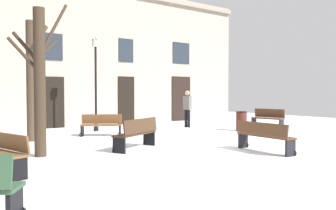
# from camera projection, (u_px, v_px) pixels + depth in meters

# --- Properties ---
(ground_plane) EXTENTS (31.12, 31.12, 0.00)m
(ground_plane) POSITION_uv_depth(u_px,v_px,m) (197.00, 145.00, 10.87)
(ground_plane) COLOR white
(building_facade) EXTENTS (19.45, 0.60, 7.45)m
(building_facade) POSITION_uv_depth(u_px,v_px,m) (94.00, 54.00, 17.64)
(building_facade) COLOR tan
(building_facade) RESTS_ON ground
(tree_near_facade) EXTENTS (1.07, 2.34, 4.33)m
(tree_near_facade) POSITION_uv_depth(u_px,v_px,m) (32.00, 75.00, 11.85)
(tree_near_facade) COLOR #423326
(tree_near_facade) RESTS_ON ground
(tree_right_of_center) EXTENTS (1.63, 1.73, 4.22)m
(tree_right_of_center) POSITION_uv_depth(u_px,v_px,m) (39.00, 78.00, 8.94)
(tree_right_of_center) COLOR #382B1E
(tree_right_of_center) RESTS_ON ground
(streetlamp) EXTENTS (0.30, 0.30, 4.18)m
(streetlamp) POSITION_uv_depth(u_px,v_px,m) (96.00, 74.00, 14.95)
(streetlamp) COLOR black
(streetlamp) RESTS_ON ground
(litter_bin) EXTENTS (0.50, 0.50, 0.87)m
(litter_bin) POSITION_uv_depth(u_px,v_px,m) (241.00, 121.00, 15.17)
(litter_bin) COLOR #4C1E19
(litter_bin) RESTS_ON ground
(bench_near_lamp) EXTENTS (1.62, 1.26, 0.85)m
(bench_near_lamp) POSITION_uv_depth(u_px,v_px,m) (101.00, 125.00, 13.33)
(bench_near_lamp) COLOR brown
(bench_near_lamp) RESTS_ON ground
(bench_near_center_tree) EXTENTS (0.48, 1.88, 0.86)m
(bench_near_center_tree) POSITION_uv_depth(u_px,v_px,m) (264.00, 136.00, 9.63)
(bench_near_center_tree) COLOR #51331E
(bench_near_center_tree) RESTS_ON ground
(bench_far_corner) EXTENTS (0.75, 1.66, 0.93)m
(bench_far_corner) POSITION_uv_depth(u_px,v_px,m) (268.00, 118.00, 16.47)
(bench_far_corner) COLOR #51331E
(bench_far_corner) RESTS_ON ground
(bench_facing_shops) EXTENTS (1.81, 1.25, 0.93)m
(bench_facing_shops) POSITION_uv_depth(u_px,v_px,m) (137.00, 133.00, 10.12)
(bench_facing_shops) COLOR #3D2819
(bench_facing_shops) RESTS_ON ground
(person_near_bench) EXTENTS (0.31, 0.42, 1.82)m
(person_near_bench) POSITION_uv_depth(u_px,v_px,m) (187.00, 107.00, 16.67)
(person_near_bench) COLOR black
(person_near_bench) RESTS_ON ground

